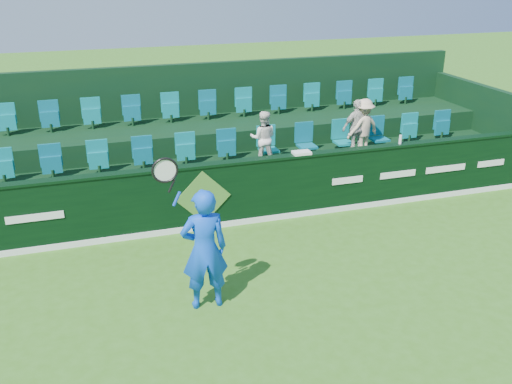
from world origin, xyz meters
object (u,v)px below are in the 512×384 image
object	(u,v)px
spectator_right	(363,127)
drinks_bottle	(400,140)
towel	(302,153)
spectator_left	(263,138)
spectator_middle	(357,128)
tennis_player	(204,249)

from	to	relation	value
spectator_right	drinks_bottle	distance (m)	1.16
spectator_right	towel	xyz separation A→B (m)	(-1.96, -1.12, -0.07)
spectator_left	spectator_right	xyz separation A→B (m)	(2.41, 0.00, 0.05)
spectator_left	spectator_middle	bearing A→B (deg)	-160.71
spectator_middle	drinks_bottle	world-z (taller)	spectator_middle
tennis_player	towel	world-z (taller)	tennis_player
spectator_right	drinks_bottle	bearing A→B (deg)	91.37
spectator_left	drinks_bottle	distance (m)	2.93
tennis_player	spectator_right	size ratio (longest dim) A/B	1.98
spectator_left	spectator_middle	world-z (taller)	spectator_middle
spectator_middle	drinks_bottle	distance (m)	1.21
tennis_player	drinks_bottle	bearing A→B (deg)	29.10
tennis_player	spectator_middle	distance (m)	5.90
tennis_player	spectator_left	distance (m)	4.45
spectator_middle	spectator_right	size ratio (longest dim) A/B	1.00
tennis_player	towel	xyz separation A→B (m)	(2.65, 2.73, 0.39)
spectator_left	drinks_bottle	bearing A→B (deg)	176.84
spectator_middle	spectator_left	bearing A→B (deg)	-7.14
tennis_player	spectator_left	world-z (taller)	tennis_player
tennis_player	spectator_right	bearing A→B (deg)	39.91
tennis_player	spectator_middle	world-z (taller)	tennis_player
spectator_left	towel	world-z (taller)	spectator_left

